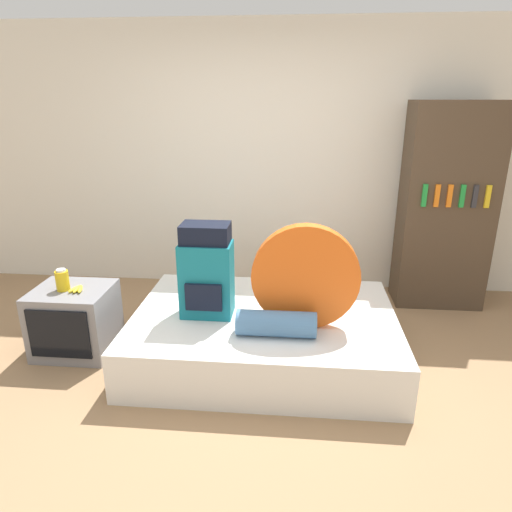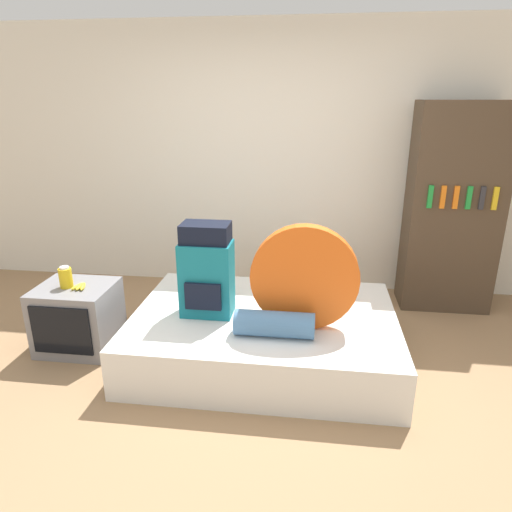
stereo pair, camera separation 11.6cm
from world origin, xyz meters
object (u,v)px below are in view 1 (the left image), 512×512
sleeping_roll (276,324)px  canister (62,280)px  television (75,320)px  bookshelf (446,208)px  tent_bag (305,277)px  backpack (207,272)px

sleeping_roll → canister: size_ratio=3.22×
sleeping_roll → canister: 1.65m
television → canister: bearing=-161.9°
television → bookshelf: bearing=21.7°
television → bookshelf: (3.06, 1.22, 0.68)m
tent_bag → bookshelf: (1.29, 1.34, 0.20)m
sleeping_roll → television: bearing=169.8°
tent_bag → television: bearing=176.0°
tent_bag → sleeping_roll: size_ratio=1.37×
sleeping_roll → television: 1.62m
backpack → sleeping_roll: bearing=-28.3°
canister → bookshelf: bookshelf is taller
backpack → television: 1.14m
sleeping_roll → bookshelf: (1.48, 1.50, 0.48)m
backpack → canister: (-1.10, -0.01, -0.10)m
backpack → television: size_ratio=1.20×
tent_bag → canister: bearing=176.6°
television → canister: size_ratio=3.43×
tent_bag → television: (-1.77, 0.12, -0.48)m
television → sleeping_roll: bearing=-10.2°
tent_bag → canister: (-1.81, 0.11, -0.14)m
tent_bag → bookshelf: bookshelf is taller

